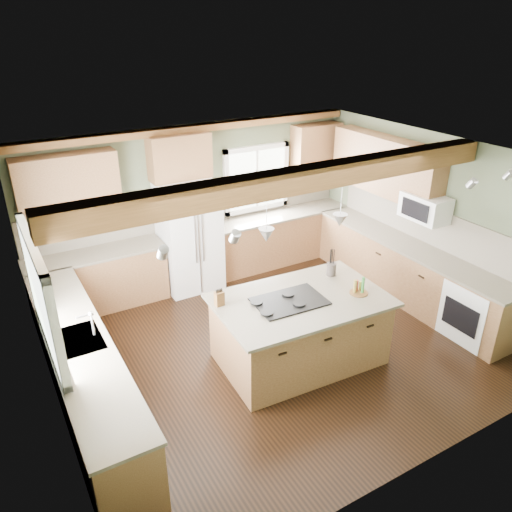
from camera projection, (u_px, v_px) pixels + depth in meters
floor at (274, 344)px, 6.91m from camera, size 5.60×5.60×0.00m
ceiling at (277, 159)px, 5.79m from camera, size 5.60×5.60×0.00m
wall_back at (196, 203)px, 8.30m from camera, size 5.60×0.00×5.60m
wall_left at (43, 320)px, 5.09m from camera, size 0.00×5.00×5.00m
wall_right at (430, 219)px, 7.62m from camera, size 0.00×5.00×5.00m
ceiling_beam at (299, 180)px, 5.49m from camera, size 5.55×0.26×0.26m
soffit_trim at (194, 128)px, 7.69m from camera, size 5.55×0.20×0.10m
backsplash_back at (196, 208)px, 8.33m from camera, size 5.58×0.03×0.58m
backsplash_right at (426, 224)px, 7.69m from camera, size 0.03×3.70×0.58m
base_cab_back_left at (99, 281)px, 7.63m from camera, size 2.02×0.60×0.88m
counter_back_left at (95, 254)px, 7.44m from camera, size 2.06×0.64×0.04m
base_cab_back_right at (280, 238)px, 9.11m from camera, size 2.62×0.60×0.88m
counter_back_right at (280, 215)px, 8.92m from camera, size 2.66×0.64×0.04m
base_cab_left at (84, 375)px, 5.64m from camera, size 0.60×3.70×0.88m
counter_left at (78, 341)px, 5.44m from camera, size 0.64×3.74×0.04m
base_cab_right at (406, 272)px, 7.89m from camera, size 0.60×3.70×0.88m
counter_right at (410, 246)px, 7.69m from camera, size 0.64×3.74×0.04m
upper_cab_back_left at (68, 186)px, 6.99m from camera, size 1.40×0.35×0.90m
upper_cab_over_fridge at (179, 157)px, 7.67m from camera, size 0.96×0.35×0.70m
upper_cab_right at (385, 166)px, 7.96m from camera, size 0.35×2.20×0.90m
upper_cab_back_corner at (316, 150)px, 8.93m from camera, size 0.90×0.35×0.90m
window_left at (39, 296)px, 5.03m from camera, size 0.04×1.60×1.05m
window_back at (256, 178)px, 8.70m from camera, size 1.10×0.04×1.00m
sink at (78, 340)px, 5.43m from camera, size 0.50×0.65×0.03m
faucet at (93, 325)px, 5.45m from camera, size 0.02×0.02×0.28m
dishwasher at (118, 453)px, 4.63m from camera, size 0.60×0.60×0.84m
oven at (475, 311)px, 6.88m from camera, size 0.60×0.72×0.84m
microwave at (425, 207)px, 7.37m from camera, size 0.40×0.70×0.38m
pendant_left at (266, 235)px, 5.59m from camera, size 0.18×0.18×0.16m
pendant_right at (340, 220)px, 6.00m from camera, size 0.18×0.18×0.16m
refrigerator at (189, 236)px, 8.05m from camera, size 0.90×0.74×1.80m
island at (300, 331)px, 6.42m from camera, size 2.07×1.33×0.88m
island_top at (301, 300)px, 6.22m from camera, size 2.21×1.48×0.04m
cooktop at (290, 301)px, 6.14m from camera, size 0.90×0.63×0.02m
knife_block at (219, 299)px, 6.04m from camera, size 0.11×0.09×0.18m
utensil_crock at (331, 269)px, 6.75m from camera, size 0.16×0.16×0.17m
bottle_tray at (359, 286)px, 6.29m from camera, size 0.30×0.30×0.21m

